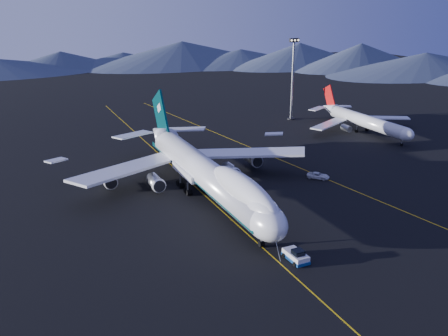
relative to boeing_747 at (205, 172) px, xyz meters
name	(u,v)px	position (x,y,z in m)	size (l,w,h in m)	color
ground	(206,196)	(0.00, -0.03, -5.81)	(500.00, 500.00, 0.00)	black
taxiway_line_main	(206,196)	(0.00, -0.03, -5.80)	(0.25, 220.00, 0.01)	gold
taxiway_line_side	(295,166)	(30.00, 9.97, -5.80)	(0.25, 200.00, 0.01)	gold
boeing_747	(205,172)	(0.00, 0.00, 0.00)	(59.62, 72.43, 19.37)	silver
pushback_tug	(296,256)	(3.00, -33.32, -5.10)	(3.12, 5.28, 2.27)	silver
second_jet	(363,121)	(69.67, 31.36, -1.88)	(40.47, 45.72, 13.01)	silver
service_van	(318,176)	(30.00, -0.64, -5.05)	(2.54, 5.51, 1.53)	silver
floodlight_mast	(292,79)	(57.56, 57.27, 8.99)	(3.61, 2.71, 29.21)	black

